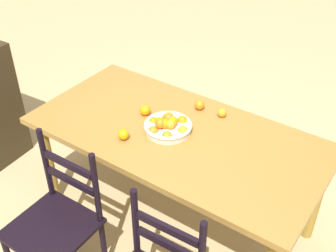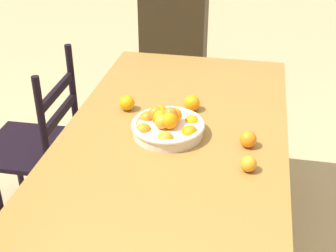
% 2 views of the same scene
% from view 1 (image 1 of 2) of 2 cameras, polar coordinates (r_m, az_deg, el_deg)
% --- Properties ---
extents(ground_plane, '(12.00, 12.00, 0.00)m').
position_cam_1_polar(ground_plane, '(3.25, 0.98, -11.81)').
color(ground_plane, tan).
extents(dining_table, '(1.90, 0.94, 0.77)m').
position_cam_1_polar(dining_table, '(2.79, 1.11, -2.37)').
color(dining_table, olive).
rests_on(dining_table, ground).
extents(chair_near_window, '(0.47, 0.47, 0.95)m').
position_cam_1_polar(chair_near_window, '(2.69, -14.56, -12.35)').
color(chair_near_window, black).
rests_on(chair_near_window, ground).
extents(fruit_bowl, '(0.31, 0.31, 0.13)m').
position_cam_1_polar(fruit_bowl, '(2.71, -0.02, 0.00)').
color(fruit_bowl, beige).
rests_on(fruit_bowl, dining_table).
extents(orange_loose_0, '(0.07, 0.07, 0.07)m').
position_cam_1_polar(orange_loose_0, '(2.94, 4.23, 2.81)').
color(orange_loose_0, orange).
rests_on(orange_loose_0, dining_table).
extents(orange_loose_1, '(0.07, 0.07, 0.07)m').
position_cam_1_polar(orange_loose_1, '(2.87, -3.07, 2.12)').
color(orange_loose_1, orange).
rests_on(orange_loose_1, dining_table).
extents(orange_loose_2, '(0.07, 0.07, 0.07)m').
position_cam_1_polar(orange_loose_2, '(2.66, -5.97, -1.13)').
color(orange_loose_2, orange).
rests_on(orange_loose_2, dining_table).
extents(orange_loose_3, '(0.06, 0.06, 0.06)m').
position_cam_1_polar(orange_loose_3, '(2.88, 7.21, 1.77)').
color(orange_loose_3, orange).
rests_on(orange_loose_3, dining_table).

